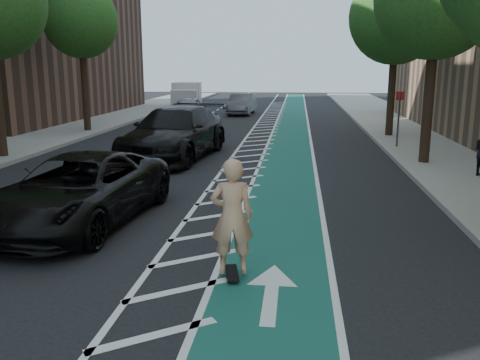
# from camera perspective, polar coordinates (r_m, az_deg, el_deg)

# --- Properties ---
(ground) EXTENTS (120.00, 120.00, 0.00)m
(ground) POSITION_cam_1_polar(r_m,az_deg,el_deg) (11.29, -11.18, -5.78)
(ground) COLOR black
(ground) RESTS_ON ground
(bike_lane) EXTENTS (2.00, 90.00, 0.01)m
(bike_lane) POSITION_cam_1_polar(r_m,az_deg,el_deg) (20.49, 5.42, 2.74)
(bike_lane) COLOR #185646
(bike_lane) RESTS_ON ground
(buffer_strip) EXTENTS (1.40, 90.00, 0.01)m
(buffer_strip) POSITION_cam_1_polar(r_m,az_deg,el_deg) (20.57, 1.23, 2.83)
(buffer_strip) COLOR silver
(buffer_strip) RESTS_ON ground
(sidewalk_right) EXTENTS (5.00, 90.00, 0.15)m
(sidewalk_right) POSITION_cam_1_polar(r_m,az_deg,el_deg) (21.38, 23.13, 2.38)
(sidewalk_right) COLOR gray
(sidewalk_right) RESTS_ON ground
(curb_right) EXTENTS (0.12, 90.00, 0.16)m
(curb_right) POSITION_cam_1_polar(r_m,az_deg,el_deg) (20.81, 16.65, 2.62)
(curb_right) COLOR gray
(curb_right) RESTS_ON ground
(curb_left) EXTENTS (0.12, 90.00, 0.16)m
(curb_left) POSITION_cam_1_polar(r_m,az_deg,el_deg) (22.96, -20.56, 3.25)
(curb_left) COLOR gray
(curb_left) RESTS_ON ground
(tree_r_d) EXTENTS (4.20, 4.20, 7.90)m
(tree_r_d) POSITION_cam_1_polar(r_m,az_deg,el_deg) (26.67, 17.05, 16.99)
(tree_r_d) COLOR #382619
(tree_r_d) RESTS_ON ground
(tree_l_d) EXTENTS (4.20, 4.20, 7.90)m
(tree_l_d) POSITION_cam_1_polar(r_m,az_deg,el_deg) (28.58, -17.47, 16.64)
(tree_l_d) COLOR #382619
(tree_l_d) RESTS_ON ground
(sign_post) EXTENTS (0.35, 0.08, 2.47)m
(sign_post) POSITION_cam_1_polar(r_m,az_deg,el_deg) (22.69, 17.37, 6.62)
(sign_post) COLOR #4C4C4C
(sign_post) RESTS_ON ground
(skateboard) EXTENTS (0.34, 0.74, 0.10)m
(skateboard) POSITION_cam_1_polar(r_m,az_deg,el_deg) (8.80, -0.90, -10.40)
(skateboard) COLOR black
(skateboard) RESTS_ON ground
(skateboarder) EXTENTS (0.80, 0.61, 1.97)m
(skateboarder) POSITION_cam_1_polar(r_m,az_deg,el_deg) (8.45, -0.93, -4.12)
(skateboarder) COLOR tan
(skateboarder) RESTS_ON skateboard
(suv_near) EXTENTS (3.13, 5.85, 1.56)m
(suv_near) POSITION_cam_1_polar(r_m,az_deg,el_deg) (12.08, -17.59, -1.06)
(suv_near) COLOR black
(suv_near) RESTS_ON ground
(suv_far) EXTENTS (3.53, 7.06, 1.97)m
(suv_far) POSITION_cam_1_polar(r_m,az_deg,el_deg) (19.99, -7.33, 5.28)
(suv_far) COLOR black
(suv_far) RESTS_ON ground
(car_silver) EXTENTS (2.06, 4.57, 1.52)m
(car_silver) POSITION_cam_1_polar(r_m,az_deg,el_deg) (34.62, -5.88, 8.05)
(car_silver) COLOR gray
(car_silver) RESTS_ON ground
(car_grey) EXTENTS (1.83, 4.71, 1.53)m
(car_grey) POSITION_cam_1_polar(r_m,az_deg,el_deg) (38.05, 0.20, 8.53)
(car_grey) COLOR slate
(car_grey) RESTS_ON ground
(box_truck) EXTENTS (2.89, 5.34, 2.12)m
(box_truck) POSITION_cam_1_polar(r_m,az_deg,el_deg) (44.65, -6.03, 9.36)
(box_truck) COLOR silver
(box_truck) RESTS_ON ground
(barrel_a) EXTENTS (0.72, 0.72, 0.99)m
(barrel_a) POSITION_cam_1_polar(r_m,az_deg,el_deg) (20.28, -11.24, 3.77)
(barrel_a) COLOR #FF520D
(barrel_a) RESTS_ON ground
(barrel_b) EXTENTS (0.68, 0.68, 0.93)m
(barrel_b) POSITION_cam_1_polar(r_m,az_deg,el_deg) (24.72, -8.62, 5.38)
(barrel_b) COLOR orange
(barrel_b) RESTS_ON ground
(barrel_c) EXTENTS (0.67, 0.67, 0.91)m
(barrel_c) POSITION_cam_1_polar(r_m,az_deg,el_deg) (27.07, -7.34, 6.02)
(barrel_c) COLOR #F14A0C
(barrel_c) RESTS_ON ground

